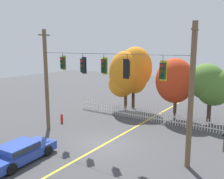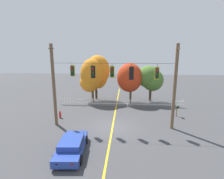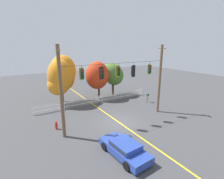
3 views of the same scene
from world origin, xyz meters
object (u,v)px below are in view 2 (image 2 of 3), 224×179
Objects in this scene: traffic_signal_northbound_secondary at (131,73)px; traffic_signal_northbound_primary at (157,73)px; traffic_signal_westbound_side at (93,72)px; autumn_maple_mid at (98,72)px; autumn_maple_far_west at (150,78)px; roadside_mailbox at (177,107)px; traffic_signal_southbound_primary at (72,71)px; autumn_oak_far_east at (130,78)px; fire_hydrant at (60,114)px; autumn_maple_near_fence at (91,77)px; traffic_signal_eastbound_side at (112,72)px; parked_car at (72,146)px.

traffic_signal_northbound_primary is at bearing 0.47° from traffic_signal_northbound_secondary.
autumn_maple_mid is (-1.05, 9.82, -1.17)m from traffic_signal_westbound_side.
traffic_signal_northbound_primary reaches higher than autumn_maple_far_west.
traffic_signal_northbound_primary is at bearing -132.31° from roadside_mailbox.
traffic_signal_westbound_side is 3.70m from traffic_signal_northbound_secondary.
autumn_maple_far_west is at bearing 71.77° from traffic_signal_northbound_secondary.
traffic_signal_northbound_secondary is (5.72, -0.02, -0.16)m from traffic_signal_southbound_primary.
traffic_signal_northbound_primary is at bearing -75.31° from autumn_oak_far_east.
traffic_signal_southbound_primary and traffic_signal_northbound_primary have the same top height.
autumn_oak_far_east reaches higher than roadside_mailbox.
autumn_maple_mid reaches higher than fire_hydrant.
autumn_maple_mid is (0.90, 1.00, 0.69)m from autumn_maple_near_fence.
fire_hydrant is (-10.36, 1.83, -5.08)m from traffic_signal_northbound_primary.
traffic_signal_eastbound_side is at bearing -155.14° from roadside_mailbox.
traffic_signal_northbound_primary is at bearing 0.00° from traffic_signal_southbound_primary.
fire_hydrant is at bearing -173.37° from roadside_mailbox.
traffic_signal_northbound_secondary is 0.24× the size of autumn_maple_near_fence.
traffic_signal_eastbound_side is 0.20× the size of autumn_maple_mid.
traffic_signal_eastbound_side is 1.05× the size of roadside_mailbox.
autumn_maple_far_west is at bearing 46.60° from traffic_signal_southbound_primary.
roadside_mailbox is (9.99, 8.44, 0.49)m from parked_car.
traffic_signal_northbound_primary is 0.26× the size of autumn_oak_far_east.
traffic_signal_eastbound_side is 0.24× the size of autumn_oak_far_east.
autumn_maple_far_west is (8.72, 0.47, -0.14)m from autumn_maple_near_fence.
parked_car is at bearing -143.81° from traffic_signal_northbound_primary.
autumn_maple_near_fence is 8.73m from autumn_maple_far_west.
autumn_maple_near_fence reaches higher than traffic_signal_southbound_primary.
traffic_signal_southbound_primary reaches higher than fire_hydrant.
autumn_oak_far_east is (5.73, 0.02, 0.02)m from autumn_maple_near_fence.
parked_car is (-2.67, -5.05, -4.98)m from traffic_signal_eastbound_side.
autumn_maple_mid is 4.98m from autumn_oak_far_east.
fire_hydrant is at bearing -145.93° from autumn_maple_far_west.
traffic_signal_westbound_side is at bearing -83.89° from autumn_maple_mid.
traffic_signal_northbound_secondary is 9.99m from autumn_maple_far_west.
traffic_signal_eastbound_side is 0.31× the size of parked_car.
roadside_mailbox is at bearing 16.84° from traffic_signal_southbound_primary.
parked_car is (1.15, -13.87, -3.08)m from autumn_maple_near_fence.
traffic_signal_eastbound_side is at bearing -16.62° from fire_hydrant.
traffic_signal_northbound_primary is 12.19m from autumn_maple_mid.
traffic_signal_eastbound_side is at bearing -102.25° from autumn_oak_far_east.
traffic_signal_westbound_side is 0.96× the size of traffic_signal_northbound_primary.
traffic_signal_northbound_primary is at bearing 0.00° from traffic_signal_eastbound_side.
autumn_maple_mid reaches higher than traffic_signal_northbound_primary.
traffic_signal_eastbound_side is 0.93× the size of traffic_signal_northbound_primary.
traffic_signal_westbound_side is 0.32× the size of parked_car.
traffic_signal_southbound_primary is 0.98× the size of roadside_mailbox.
roadside_mailbox reaches higher than fire_hydrant.
autumn_maple_far_west reaches higher than parked_car.
autumn_maple_far_west is (6.76, 9.29, -2.00)m from traffic_signal_westbound_side.
traffic_signal_southbound_primary is 9.03m from autumn_maple_near_fence.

